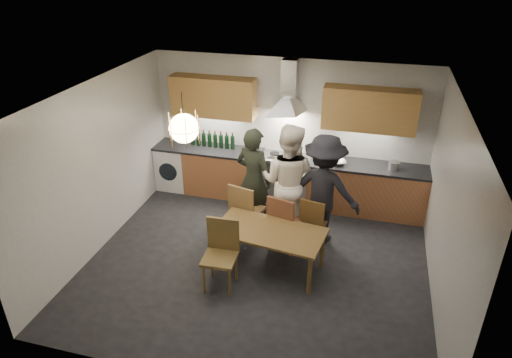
% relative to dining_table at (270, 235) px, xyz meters
% --- Properties ---
extents(ground, '(5.00, 5.00, 0.00)m').
position_rel_dining_table_xyz_m(ground, '(-0.20, 0.09, -0.58)').
color(ground, black).
rests_on(ground, ground).
extents(room_shell, '(5.02, 4.52, 2.61)m').
position_rel_dining_table_xyz_m(room_shell, '(-0.20, 0.09, 1.12)').
color(room_shell, silver).
rests_on(room_shell, ground).
extents(counter_run, '(5.00, 0.62, 0.90)m').
position_rel_dining_table_xyz_m(counter_run, '(-0.18, 2.04, -0.13)').
color(counter_run, '#B77446').
rests_on(counter_run, ground).
extents(range_stove, '(0.90, 0.60, 0.92)m').
position_rel_dining_table_xyz_m(range_stove, '(-0.20, 2.03, -0.14)').
color(range_stove, silver).
rests_on(range_stove, ground).
extents(wall_fixtures, '(4.30, 0.54, 1.10)m').
position_rel_dining_table_xyz_m(wall_fixtures, '(-0.20, 2.15, 1.29)').
color(wall_fixtures, tan).
rests_on(wall_fixtures, ground).
extents(pendant_lamp, '(0.43, 0.43, 0.70)m').
position_rel_dining_table_xyz_m(pendant_lamp, '(-1.20, -0.01, 1.52)').
color(pendant_lamp, black).
rests_on(pendant_lamp, ground).
extents(dining_table, '(1.65, 0.99, 0.66)m').
position_rel_dining_table_xyz_m(dining_table, '(0.00, 0.00, 0.00)').
color(dining_table, brown).
rests_on(dining_table, ground).
extents(chair_back_left, '(0.55, 0.55, 0.99)m').
position_rel_dining_table_xyz_m(chair_back_left, '(-0.56, 0.64, -0.01)').
color(chair_back_left, brown).
rests_on(chair_back_left, ground).
extents(chair_back_mid, '(0.53, 0.53, 0.97)m').
position_rel_dining_table_xyz_m(chair_back_mid, '(0.10, 0.49, -0.03)').
color(chair_back_mid, brown).
rests_on(chair_back_mid, ground).
extents(chair_back_right, '(0.45, 0.45, 0.86)m').
position_rel_dining_table_xyz_m(chair_back_right, '(0.53, 0.73, -0.09)').
color(chair_back_right, brown).
rests_on(chair_back_right, ground).
extents(chair_front, '(0.47, 0.47, 1.00)m').
position_rel_dining_table_xyz_m(chair_front, '(-0.57, -0.49, -0.01)').
color(chair_front, brown).
rests_on(chair_front, ground).
extents(person_left, '(0.74, 0.60, 1.77)m').
position_rel_dining_table_xyz_m(person_left, '(-0.52, 1.07, 0.30)').
color(person_left, black).
rests_on(person_left, ground).
extents(person_mid, '(1.02, 0.84, 1.91)m').
position_rel_dining_table_xyz_m(person_mid, '(0.06, 1.00, 0.37)').
color(person_mid, white).
rests_on(person_mid, ground).
extents(person_right, '(1.25, 0.83, 1.81)m').
position_rel_dining_table_xyz_m(person_right, '(0.63, 0.96, 0.32)').
color(person_right, black).
rests_on(person_right, ground).
extents(mixing_bowl, '(0.36, 0.36, 0.07)m').
position_rel_dining_table_xyz_m(mixing_bowl, '(0.75, 1.97, 0.35)').
color(mixing_bowl, silver).
rests_on(mixing_bowl, counter_run).
extents(stock_pot, '(0.23, 0.23, 0.13)m').
position_rel_dining_table_xyz_m(stock_pot, '(1.68, 2.01, 0.38)').
color(stock_pot, '#B5B5B9').
rests_on(stock_pot, counter_run).
extents(wine_bottles, '(0.87, 0.08, 0.32)m').
position_rel_dining_table_xyz_m(wine_bottles, '(-1.61, 2.12, 0.48)').
color(wine_bottles, black).
rests_on(wine_bottles, counter_run).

